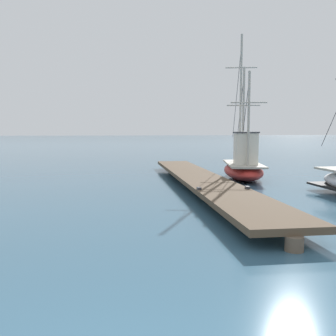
# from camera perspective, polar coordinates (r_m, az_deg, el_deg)

# --- Properties ---
(floating_dock) EXTENTS (3.36, 16.74, 0.53)m
(floating_dock) POSITION_cam_1_polar(r_m,az_deg,el_deg) (15.42, 5.01, -1.67)
(floating_dock) COLOR brown
(floating_dock) RESTS_ON ground
(fishing_boat_1) EXTENTS (3.06, 7.09, 7.17)m
(fishing_boat_1) POSITION_cam_1_polar(r_m,az_deg,el_deg) (18.45, 11.34, 0.47)
(fishing_boat_1) COLOR #AD2823
(fishing_boat_1) RESTS_ON ground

